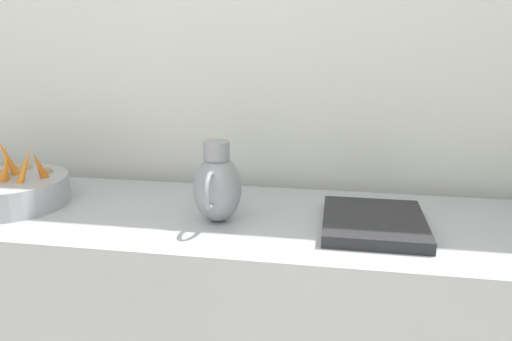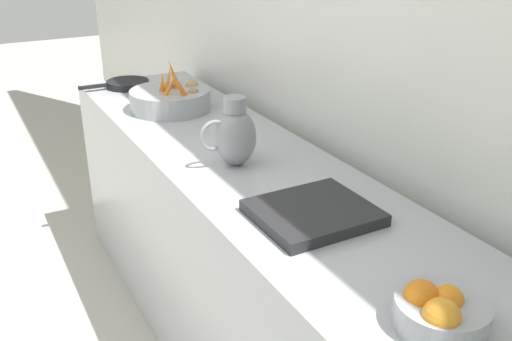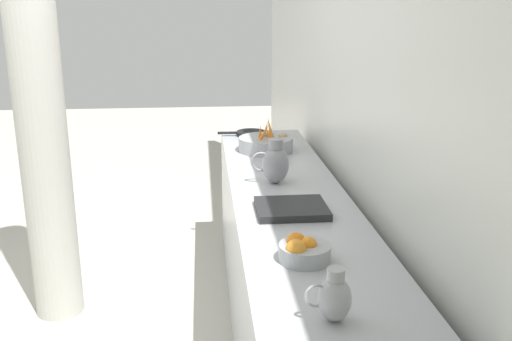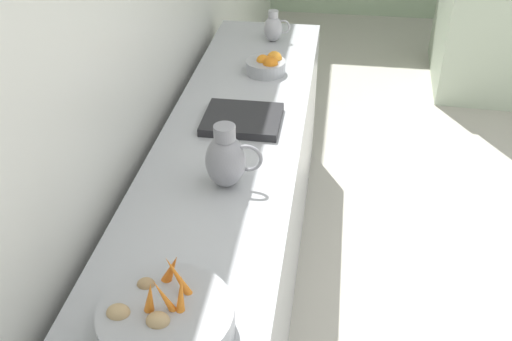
% 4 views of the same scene
% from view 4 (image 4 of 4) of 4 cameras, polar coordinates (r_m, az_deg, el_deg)
% --- Properties ---
extents(prep_counter, '(0.61, 3.16, 0.93)m').
position_cam_4_polar(prep_counter, '(2.66, -2.91, -7.15)').
color(prep_counter, '#ADAFB5').
rests_on(prep_counter, ground_plane).
extents(vegetable_colander, '(0.37, 0.37, 0.23)m').
position_cam_4_polar(vegetable_colander, '(1.66, -8.76, -14.24)').
color(vegetable_colander, '#9EA0A5').
rests_on(vegetable_colander, prep_counter).
extents(orange_bowl, '(0.21, 0.21, 0.11)m').
position_cam_4_polar(orange_bowl, '(3.07, 1.08, 10.25)').
color(orange_bowl, '#9EA0A5').
rests_on(orange_bowl, prep_counter).
extents(metal_pitcher_tall, '(0.21, 0.15, 0.25)m').
position_cam_4_polar(metal_pitcher_tall, '(2.15, -2.92, 1.12)').
color(metal_pitcher_tall, gray).
rests_on(metal_pitcher_tall, prep_counter).
extents(metal_pitcher_short, '(0.15, 0.11, 0.18)m').
position_cam_4_polar(metal_pitcher_short, '(3.47, 1.71, 13.77)').
color(metal_pitcher_short, '#A3A3A8').
rests_on(metal_pitcher_short, prep_counter).
extents(counter_sink_basin, '(0.34, 0.30, 0.04)m').
position_cam_4_polar(counter_sink_basin, '(2.61, -1.34, 5.01)').
color(counter_sink_basin, '#232326').
rests_on(counter_sink_basin, prep_counter).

